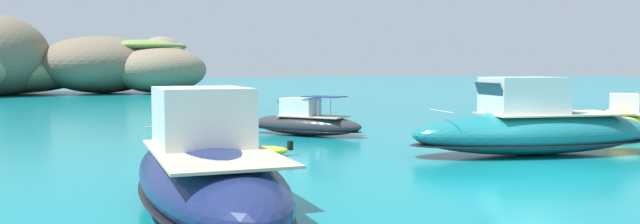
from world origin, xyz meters
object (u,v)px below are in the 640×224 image
object	(u,v)px
islet_small	(128,65)
motorboat_charcoal	(305,123)
motorboat_navy	(206,172)
motorboat_yellow	(623,119)
motorboat_teal	(533,129)
dinghy_tender	(257,152)
channel_buoy	(180,152)

from	to	relation	value
islet_small	motorboat_charcoal	size ratio (longest dim) A/B	4.25
islet_small	motorboat_navy	world-z (taller)	islet_small
motorboat_yellow	motorboat_teal	distance (m)	11.77
motorboat_navy	dinghy_tender	distance (m)	9.10
motorboat_teal	motorboat_charcoal	bearing A→B (deg)	116.14
islet_small	channel_buoy	size ratio (longest dim) A/B	18.50
motorboat_charcoal	dinghy_tender	bearing A→B (deg)	-128.98
motorboat_yellow	channel_buoy	xyz separation A→B (m)	(-24.10, 0.33, -0.35)
motorboat_charcoal	motorboat_yellow	xyz separation A→B (m)	(16.13, -6.28, 0.04)
motorboat_teal	channel_buoy	xyz separation A→B (m)	(-13.09, 4.49, -0.70)
dinghy_tender	motorboat_charcoal	bearing A→B (deg)	51.02
motorboat_charcoal	motorboat_teal	world-z (taller)	motorboat_teal
dinghy_tender	channel_buoy	world-z (taller)	channel_buoy
motorboat_charcoal	channel_buoy	distance (m)	9.95
motorboat_charcoal	motorboat_navy	bearing A→B (deg)	-123.49
motorboat_yellow	islet_small	bearing A→B (deg)	102.82
motorboat_teal	motorboat_yellow	bearing A→B (deg)	20.70
motorboat_navy	dinghy_tender	world-z (taller)	motorboat_navy
islet_small	motorboat_teal	size ratio (longest dim) A/B	2.50
islet_small	dinghy_tender	bearing A→B (deg)	-95.46
motorboat_yellow	motorboat_teal	size ratio (longest dim) A/B	0.62
motorboat_charcoal	channel_buoy	xyz separation A→B (m)	(-7.97, -5.95, -0.31)
motorboat_navy	motorboat_teal	distance (m)	15.03
motorboat_yellow	motorboat_teal	world-z (taller)	motorboat_teal
motorboat_yellow	channel_buoy	size ratio (longest dim) A/B	4.57
motorboat_charcoal	dinghy_tender	world-z (taller)	motorboat_charcoal
motorboat_navy	channel_buoy	bearing A→B (deg)	80.06
motorboat_charcoal	motorboat_teal	size ratio (longest dim) A/B	0.59
motorboat_charcoal	dinghy_tender	distance (m)	8.09
motorboat_navy	channel_buoy	world-z (taller)	motorboat_navy
dinghy_tender	channel_buoy	size ratio (longest dim) A/B	1.91
islet_small	motorboat_navy	bearing A→B (deg)	-98.20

